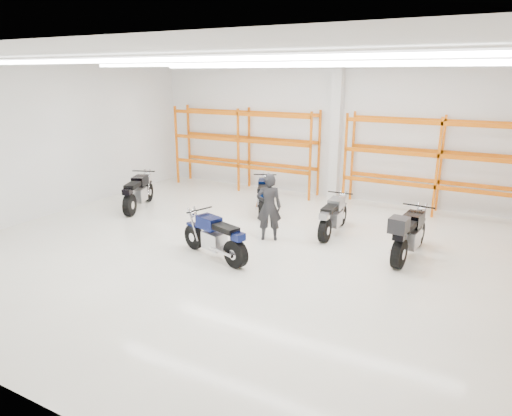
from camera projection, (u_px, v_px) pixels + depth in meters
The scene contains 11 objects.
ground at pixel (253, 252), 11.10m from camera, with size 14.00×14.00×0.00m, color beige.
room_shell at pixel (253, 115), 10.19m from camera, with size 14.02×12.02×4.51m.
motorcycle_main at pixel (216, 238), 10.57m from camera, with size 2.15×0.98×1.09m.
motorcycle_back_a at pixel (138, 193), 14.49m from camera, with size 1.07×2.20×1.13m.
motorcycle_back_b at pixel (264, 196), 14.19m from camera, with size 1.09×2.08×1.09m.
motorcycle_back_c at pixel (333, 217), 12.23m from camera, with size 0.70×2.11×1.04m.
motorcycle_back_d at pixel (408, 235), 10.54m from camera, with size 0.77×2.41×1.24m.
standing_man at pixel (269, 207), 11.72m from camera, with size 0.64×0.42×1.77m, color black.
structural_column at pixel (336, 133), 15.37m from camera, with size 0.32×0.32×4.50m, color white.
pallet_racking_back_left at pixel (244, 141), 16.77m from camera, with size 5.67×0.87×3.00m.
pallet_racking_back_right at pixel (440, 157), 13.65m from camera, with size 5.67×0.87×3.00m.
Camera 1 is at (5.02, -9.04, 4.18)m, focal length 32.00 mm.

